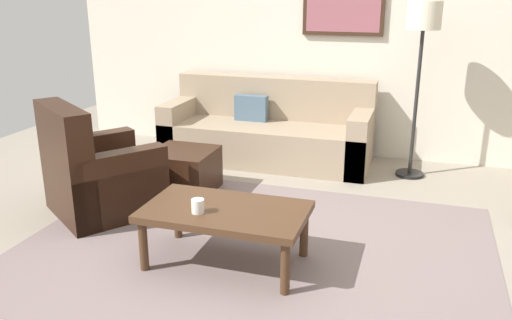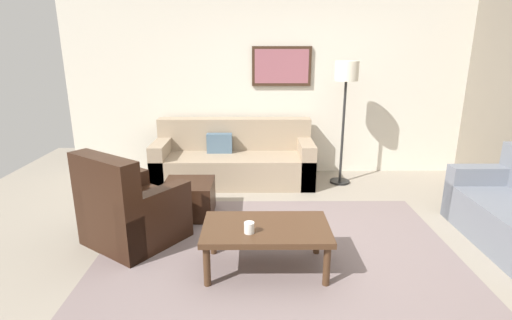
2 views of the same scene
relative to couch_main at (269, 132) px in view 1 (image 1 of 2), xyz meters
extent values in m
plane|color=gray|center=(0.51, -2.12, -0.30)|extent=(8.00, 8.00, 0.00)
cube|color=silver|center=(0.51, 0.48, 1.10)|extent=(6.00, 0.12, 2.80)
cube|color=slate|center=(0.51, -2.12, -0.29)|extent=(3.40, 2.57, 0.01)
cube|color=gray|center=(0.00, -0.10, -0.09)|extent=(2.23, 0.86, 0.42)
cube|color=gray|center=(0.00, 0.21, 0.14)|extent=(2.23, 0.24, 0.88)
cube|color=gray|center=(-1.01, -0.10, 0.01)|extent=(0.20, 0.86, 0.62)
cube|color=gray|center=(1.02, -0.10, 0.01)|extent=(0.20, 0.86, 0.62)
cube|color=slate|center=(-0.21, -0.01, 0.26)|extent=(0.36, 0.12, 0.28)
cube|color=black|center=(-0.91, -1.83, -0.08)|extent=(1.12, 1.12, 0.44)
cube|color=black|center=(-1.08, -2.08, 0.18)|extent=(0.77, 0.63, 0.95)
cube|color=black|center=(-0.65, -2.02, 0.00)|extent=(0.60, 0.74, 0.60)
cube|color=black|center=(-1.17, -1.65, 0.00)|extent=(0.60, 0.74, 0.60)
cube|color=black|center=(-0.47, -1.23, -0.10)|extent=(0.56, 0.56, 0.40)
cylinder|color=#472D1C|center=(-0.10, -2.64, -0.12)|extent=(0.06, 0.06, 0.36)
cylinder|color=#472D1C|center=(0.88, -2.64, -0.12)|extent=(0.06, 0.06, 0.36)
cylinder|color=#472D1C|center=(-0.10, -2.12, -0.12)|extent=(0.06, 0.06, 0.36)
cylinder|color=#472D1C|center=(0.88, -2.12, -0.12)|extent=(0.06, 0.06, 0.36)
cube|color=#472D1C|center=(0.39, -2.38, 0.09)|extent=(1.10, 0.64, 0.05)
cylinder|color=white|center=(0.25, -2.50, 0.16)|extent=(0.09, 0.09, 0.09)
cylinder|color=black|center=(1.53, -0.12, -0.28)|extent=(0.28, 0.28, 0.03)
cylinder|color=#262626|center=(1.53, -0.12, 0.43)|extent=(0.04, 0.04, 1.45)
cylinder|color=beige|center=(1.53, -0.12, 1.28)|extent=(0.32, 0.32, 0.26)
cube|color=#382316|center=(0.69, 0.40, 1.31)|extent=(0.86, 0.04, 0.56)
cube|color=#97545F|center=(0.69, 0.38, 1.31)|extent=(0.78, 0.01, 0.48)
camera|label=1|loc=(1.59, -5.46, 1.52)|focal=37.28mm
camera|label=2|loc=(0.29, -5.47, 1.62)|focal=27.54mm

